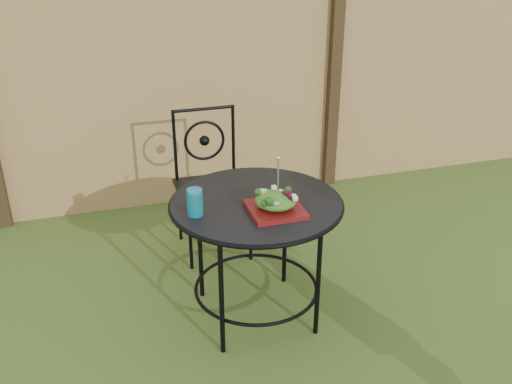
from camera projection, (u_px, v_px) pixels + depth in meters
fence at (171, 85)px, 4.23m from camera, size 8.00×0.12×1.90m
patio_table at (256, 224)px, 3.05m from camera, size 0.92×0.92×0.72m
patio_chair at (211, 179)px, 3.78m from camera, size 0.46×0.46×0.95m
salad_plate at (276, 209)px, 2.87m from camera, size 0.27×0.27×0.02m
salad at (276, 200)px, 2.85m from camera, size 0.21×0.21×0.08m
fork at (278, 176)px, 2.80m from camera, size 0.01×0.01×0.18m
drinking_glass at (195, 202)px, 2.81m from camera, size 0.08×0.08×0.14m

